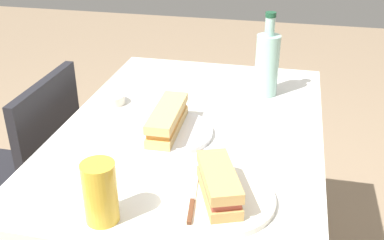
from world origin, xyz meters
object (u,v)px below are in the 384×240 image
plate_far (218,199)px  knife_far (192,200)px  water_bottle (267,63)px  dining_table (192,162)px  knife_near (148,129)px  olive_bowl (112,99)px  baguette_sandwich_far (219,184)px  chair_far (31,177)px  baguette_sandwich_near (167,119)px  plate_near (168,132)px  beer_glass (100,193)px

plate_far → knife_far: knife_far is taller
water_bottle → dining_table: bearing=146.0°
dining_table → knife_near: bearing=124.9°
knife_near → plate_far: 0.36m
knife_near → olive_bowl: 0.25m
water_bottle → baguette_sandwich_far: bearing=175.2°
baguette_sandwich_far → chair_far: bearing=64.2°
baguette_sandwich_near → plate_near: bearing=-90.0°
baguette_sandwich_far → olive_bowl: 0.61m
plate_far → olive_bowl: size_ratio=2.97×
baguette_sandwich_near → plate_far: 0.34m
baguette_sandwich_near → baguette_sandwich_far: 0.34m
plate_near → knife_near: 0.06m
baguette_sandwich_near → water_bottle: size_ratio=0.85×
plate_far → chair_far: bearing=64.2°
plate_far → baguette_sandwich_far: size_ratio=1.29×
plate_far → olive_bowl: 0.61m
dining_table → baguette_sandwich_far: baguette_sandwich_far is taller
baguette_sandwich_near → beer_glass: size_ratio=1.72×
plate_near → knife_far: 0.34m
baguette_sandwich_far → knife_far: size_ratio=1.11×
plate_far → baguette_sandwich_far: 0.04m
chair_far → olive_bowl: chair_far is taller
knife_near → beer_glass: beer_glass is taller
plate_far → water_bottle: (0.63, -0.05, 0.10)m
plate_near → knife_far: knife_far is taller
dining_table → baguette_sandwich_near: baguette_sandwich_near is taller
plate_near → baguette_sandwich_far: 0.34m
knife_far → water_bottle: bearing=-9.1°
knife_near → water_bottle: size_ratio=0.63×
chair_far → knife_far: 0.81m
plate_near → baguette_sandwich_far: baguette_sandwich_far is taller
chair_far → knife_near: chair_far is taller
baguette_sandwich_far → water_bottle: 0.63m
plate_near → water_bottle: (0.35, -0.25, 0.10)m
knife_near → baguette_sandwich_far: 0.36m
knife_near → dining_table: bearing=-55.1°
plate_far → knife_far: size_ratio=1.43×
baguette_sandwich_near → baguette_sandwich_far: size_ratio=1.20×
knife_far → beer_glass: size_ratio=1.29×
plate_near → knife_far: bearing=-155.4°
baguette_sandwich_far → knife_far: baguette_sandwich_far is taller
dining_table → plate_far: 0.39m
knife_far → beer_glass: beer_glass is taller
plate_far → knife_far: 0.06m
plate_far → water_bottle: water_bottle is taller
knife_near → water_bottle: bearing=-39.9°
baguette_sandwich_near → baguette_sandwich_far: bearing=-145.0°
baguette_sandwich_near → plate_far: (-0.28, -0.19, -0.04)m
plate_near → plate_far: 0.34m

